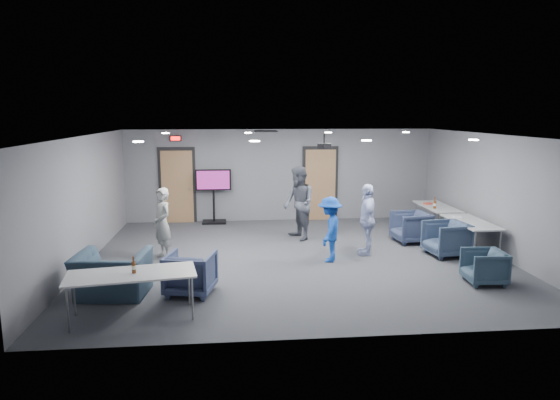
{
  "coord_description": "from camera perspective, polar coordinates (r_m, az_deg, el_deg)",
  "views": [
    {
      "loc": [
        -1.4,
        -10.58,
        3.18
      ],
      "look_at": [
        -0.32,
        0.62,
        1.2
      ],
      "focal_mm": 32.0,
      "sensor_mm": 36.0,
      "label": 1
    }
  ],
  "objects": [
    {
      "name": "exit_sign",
      "position": [
        14.62,
        -11.85,
        6.91
      ],
      "size": [
        0.32,
        0.08,
        0.16
      ],
      "color": "black",
      "rests_on": "wall_back"
    },
    {
      "name": "wrapper",
      "position": [
        12.44,
        19.61,
        -1.86
      ],
      "size": [
        0.21,
        0.17,
        0.04
      ],
      "primitive_type": "cube",
      "rotation": [
        0.0,
        0.0,
        -0.24
      ],
      "color": "silver",
      "rests_on": "table_right_b"
    },
    {
      "name": "table_front_left",
      "position": [
        8.13,
        -16.62,
        -8.29
      ],
      "size": [
        2.06,
        1.11,
        0.73
      ],
      "rotation": [
        0.0,
        0.0,
        0.16
      ],
      "color": "#A5A8AA",
      "rests_on": "floor"
    },
    {
      "name": "bottle_right",
      "position": [
        13.48,
        17.27,
        -0.48
      ],
      "size": [
        0.08,
        0.08,
        0.3
      ],
      "color": "#5D2E10",
      "rests_on": "table_right_a"
    },
    {
      "name": "floor",
      "position": [
        11.13,
        1.98,
        -6.62
      ],
      "size": [
        9.0,
        9.0,
        0.0
      ],
      "primitive_type": "plane",
      "color": "#383B40",
      "rests_on": "ground"
    },
    {
      "name": "chair_front_a",
      "position": [
        9.06,
        -10.19,
        -8.22
      ],
      "size": [
        0.97,
        0.98,
        0.75
      ],
      "primitive_type": "imported",
      "rotation": [
        0.0,
        0.0,
        2.92
      ],
      "color": "#3E486B",
      "rests_on": "floor"
    },
    {
      "name": "table_right_b",
      "position": [
        12.19,
        20.96,
        -2.51
      ],
      "size": [
        0.73,
        1.76,
        0.73
      ],
      "rotation": [
        0.0,
        0.0,
        1.57
      ],
      "color": "#A5A8AA",
      "rests_on": "floor"
    },
    {
      "name": "snack_box",
      "position": [
        14.04,
        16.55,
        -0.39
      ],
      "size": [
        0.23,
        0.18,
        0.05
      ],
      "primitive_type": "cube",
      "rotation": [
        0.0,
        0.0,
        0.23
      ],
      "color": "#CF4933",
      "rests_on": "table_right_a"
    },
    {
      "name": "door_left",
      "position": [
        14.77,
        -11.65,
        1.55
      ],
      "size": [
        1.06,
        0.17,
        2.24
      ],
      "color": "black",
      "rests_on": "wall_back"
    },
    {
      "name": "person_c",
      "position": [
        11.4,
        9.91,
        -2.19
      ],
      "size": [
        0.53,
        0.99,
        1.61
      ],
      "primitive_type": "imported",
      "rotation": [
        0.0,
        0.0,
        -1.72
      ],
      "color": "silver",
      "rests_on": "floor"
    },
    {
      "name": "ceiling",
      "position": [
        10.68,
        2.07,
        7.4
      ],
      "size": [
        9.0,
        9.0,
        0.0
      ],
      "primitive_type": "plane",
      "rotation": [
        3.14,
        0.0,
        0.0
      ],
      "color": "white",
      "rests_on": "wall_back"
    },
    {
      "name": "wall_front",
      "position": [
        6.97,
        6.31,
        -5.31
      ],
      "size": [
        9.0,
        0.02,
        2.7
      ],
      "primitive_type": "cube",
      "color": "slate",
      "rests_on": "floor"
    },
    {
      "name": "tv_stand",
      "position": [
        14.52,
        -7.6,
        0.82
      ],
      "size": [
        1.02,
        0.49,
        1.57
      ],
      "color": "black",
      "rests_on": "floor"
    },
    {
      "name": "wall_left",
      "position": [
        11.18,
        -21.51,
        -0.15
      ],
      "size": [
        0.02,
        8.0,
        2.7
      ],
      "primitive_type": "cube",
      "color": "slate",
      "rests_on": "floor"
    },
    {
      "name": "wall_back",
      "position": [
        14.76,
        0.0,
        2.86
      ],
      "size": [
        9.0,
        0.02,
        2.7
      ],
      "primitive_type": "cube",
      "color": "slate",
      "rests_on": "floor"
    },
    {
      "name": "chair_right_a",
      "position": [
        12.77,
        14.71,
        -3.01
      ],
      "size": [
        0.91,
        0.89,
        0.76
      ],
      "primitive_type": "imported",
      "rotation": [
        0.0,
        0.0,
        -1.48
      ],
      "color": "#323C57",
      "rests_on": "floor"
    },
    {
      "name": "downlights",
      "position": [
        10.68,
        2.07,
        7.32
      ],
      "size": [
        6.18,
        3.78,
        0.02
      ],
      "color": "white",
      "rests_on": "ceiling"
    },
    {
      "name": "person_b",
      "position": [
        12.52,
        2.15,
        -0.38
      ],
      "size": [
        0.95,
        1.08,
        1.86
      ],
      "primitive_type": "imported",
      "rotation": [
        0.0,
        0.0,
        -1.26
      ],
      "color": "#525662",
      "rests_on": "floor"
    },
    {
      "name": "person_a",
      "position": [
        11.23,
        -13.29,
        -2.61
      ],
      "size": [
        0.63,
        0.68,
        1.57
      ],
      "primitive_type": "imported",
      "rotation": [
        0.0,
        0.0,
        -0.99
      ],
      "color": "gray",
      "rests_on": "floor"
    },
    {
      "name": "hvac_diffuser",
      "position": [
        13.42,
        -1.65,
        7.86
      ],
      "size": [
        0.6,
        0.6,
        0.03
      ],
      "primitive_type": "cube",
      "color": "black",
      "rests_on": "ceiling"
    },
    {
      "name": "chair_front_b",
      "position": [
        9.27,
        -18.61,
        -8.07
      ],
      "size": [
        1.3,
        1.17,
        0.78
      ],
      "primitive_type": "imported",
      "rotation": [
        0.0,
        0.0,
        3.04
      ],
      "color": "#334759",
      "rests_on": "floor"
    },
    {
      "name": "chair_right_b",
      "position": [
        11.8,
        18.47,
        -4.22
      ],
      "size": [
        0.95,
        0.93,
        0.78
      ],
      "primitive_type": "imported",
      "rotation": [
        0.0,
        0.0,
        -1.45
      ],
      "color": "#36465E",
      "rests_on": "floor"
    },
    {
      "name": "bottle_front",
      "position": [
        8.09,
        -16.37,
        -7.35
      ],
      "size": [
        0.07,
        0.07,
        0.26
      ],
      "color": "#5D2E10",
      "rests_on": "table_front_left"
    },
    {
      "name": "wall_right",
      "position": [
        12.25,
        23.39,
        0.56
      ],
      "size": [
        0.02,
        8.0,
        2.7
      ],
      "primitive_type": "cube",
      "color": "slate",
      "rests_on": "floor"
    },
    {
      "name": "door_right",
      "position": [
        14.91,
        4.62,
        1.81
      ],
      "size": [
        1.06,
        0.17,
        2.24
      ],
      "color": "black",
      "rests_on": "wall_back"
    },
    {
      "name": "table_right_a",
      "position": [
        13.88,
        17.51,
        -0.85
      ],
      "size": [
        0.72,
        1.73,
        0.73
      ],
      "rotation": [
        0.0,
        0.0,
        1.57
      ],
      "color": "#A5A8AA",
      "rests_on": "floor"
    },
    {
      "name": "projector",
      "position": [
        11.83,
        5.08,
        6.18
      ],
      "size": [
        0.37,
        0.34,
        0.35
      ],
      "rotation": [
        0.0,
        0.0,
        -0.18
      ],
      "color": "black",
      "rests_on": "ceiling"
    },
    {
      "name": "chair_right_c",
      "position": [
        10.19,
        22.29,
        -7.08
      ],
      "size": [
        0.75,
        0.73,
        0.64
      ],
      "primitive_type": "imported",
      "rotation": [
        0.0,
        0.0,
        -1.63
      ],
      "color": "#334759",
      "rests_on": "floor"
    },
    {
      "name": "person_d",
      "position": [
        10.78,
        5.71,
        -3.35
      ],
      "size": [
        0.82,
        1.04,
        1.41
      ],
      "primitive_type": "imported",
      "rotation": [
        0.0,
        0.0,
        -1.94
      ],
      "color": "#1B48AF",
      "rests_on": "floor"
    }
  ]
}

